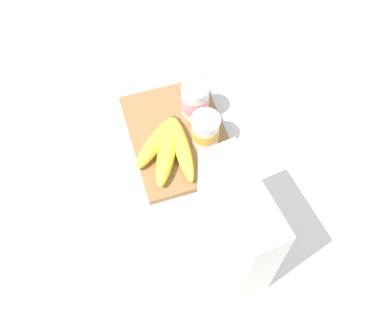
% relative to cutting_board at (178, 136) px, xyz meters
% --- Properties ---
extents(ground_plane, '(2.40, 2.40, 0.00)m').
position_rel_cutting_board_xyz_m(ground_plane, '(0.00, 0.00, -0.01)').
color(ground_plane, silver).
extents(cutting_board, '(0.30, 0.22, 0.02)m').
position_rel_cutting_board_xyz_m(cutting_board, '(0.00, 0.00, 0.00)').
color(cutting_board, olive).
rests_on(cutting_board, ground_plane).
extents(cereal_box, '(0.19, 0.09, 0.28)m').
position_rel_cutting_board_xyz_m(cereal_box, '(0.30, 0.02, 0.13)').
color(cereal_box, white).
rests_on(cereal_box, ground_plane).
extents(yogurt_cup_front, '(0.06, 0.06, 0.09)m').
position_rel_cutting_board_xyz_m(yogurt_cup_front, '(-0.05, 0.06, 0.05)').
color(yogurt_cup_front, white).
rests_on(yogurt_cup_front, cutting_board).
extents(yogurt_cup_back, '(0.06, 0.06, 0.08)m').
position_rel_cutting_board_xyz_m(yogurt_cup_back, '(0.04, 0.05, 0.05)').
color(yogurt_cup_back, white).
rests_on(yogurt_cup_back, cutting_board).
extents(banana_bunch, '(0.19, 0.14, 0.04)m').
position_rel_cutting_board_xyz_m(banana_bunch, '(0.04, -0.03, 0.03)').
color(banana_bunch, yellow).
rests_on(banana_bunch, cutting_board).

